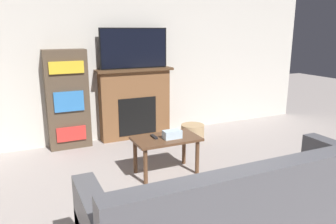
% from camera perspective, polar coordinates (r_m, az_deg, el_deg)
% --- Properties ---
extents(wall_back, '(6.87, 0.06, 2.70)m').
position_cam_1_polar(wall_back, '(5.39, -6.63, 9.85)').
color(wall_back, beige).
rests_on(wall_back, ground_plane).
extents(fireplace, '(1.25, 0.28, 1.15)m').
position_cam_1_polar(fireplace, '(5.37, -5.75, 1.52)').
color(fireplace, brown).
rests_on(fireplace, ground_plane).
extents(tv, '(1.09, 0.03, 0.63)m').
position_cam_1_polar(tv, '(5.23, -5.91, 10.96)').
color(tv, black).
rests_on(tv, fireplace).
extents(couch, '(2.49, 0.92, 0.90)m').
position_cam_1_polar(couch, '(2.78, 13.58, -17.57)').
color(couch, '#4C4C51').
rests_on(couch, ground_plane).
extents(coffee_table, '(0.80, 0.47, 0.47)m').
position_cam_1_polar(coffee_table, '(4.02, -0.33, -5.55)').
color(coffee_table, brown).
rests_on(coffee_table, ground_plane).
extents(tissue_box, '(0.22, 0.12, 0.10)m').
position_cam_1_polar(tissue_box, '(3.96, 0.73, -3.91)').
color(tissue_box, silver).
rests_on(tissue_box, coffee_table).
extents(remote_control, '(0.04, 0.15, 0.02)m').
position_cam_1_polar(remote_control, '(4.00, -2.44, -4.32)').
color(remote_control, black).
rests_on(remote_control, coffee_table).
extents(bookshelf, '(0.61, 0.29, 1.47)m').
position_cam_1_polar(bookshelf, '(5.08, -17.08, 2.06)').
color(bookshelf, '#4C3D2D').
rests_on(bookshelf, ground_plane).
extents(storage_basket, '(0.38, 0.38, 0.23)m').
position_cam_1_polar(storage_basket, '(5.40, 4.30, -3.42)').
color(storage_basket, tan).
rests_on(storage_basket, ground_plane).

